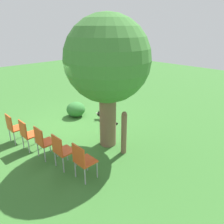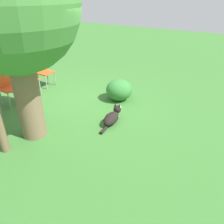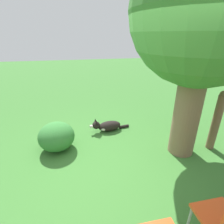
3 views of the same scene
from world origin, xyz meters
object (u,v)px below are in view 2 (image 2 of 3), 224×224
at_px(oak_tree, 9,6).
at_px(red_chair_1, 27,77).
at_px(red_chair_2, 7,85).
at_px(dog, 112,117).
at_px(red_chair_0, 44,70).

xyz_separation_m(oak_tree, red_chair_1, (1.88, -1.37, -1.97)).
height_order(red_chair_1, red_chair_2, same).
distance_m(dog, red_chair_1, 3.03).
bearing_deg(oak_tree, dog, -129.95).
bearing_deg(red_chair_0, dog, -13.48).
bearing_deg(dog, oak_tree, 132.42).
height_order(dog, red_chair_2, red_chair_2).
bearing_deg(red_chair_0, red_chair_2, -81.50).
bearing_deg(dog, red_chair_2, 95.87).
relative_size(red_chair_0, red_chair_1, 1.00).
bearing_deg(red_chair_0, oak_tree, -46.36).
xyz_separation_m(oak_tree, dog, (-1.12, -1.34, -2.38)).
distance_m(dog, red_chair_0, 3.23).
xyz_separation_m(red_chair_0, red_chair_1, (-0.11, 0.72, 0.00)).
distance_m(red_chair_0, red_chair_1, 0.73).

